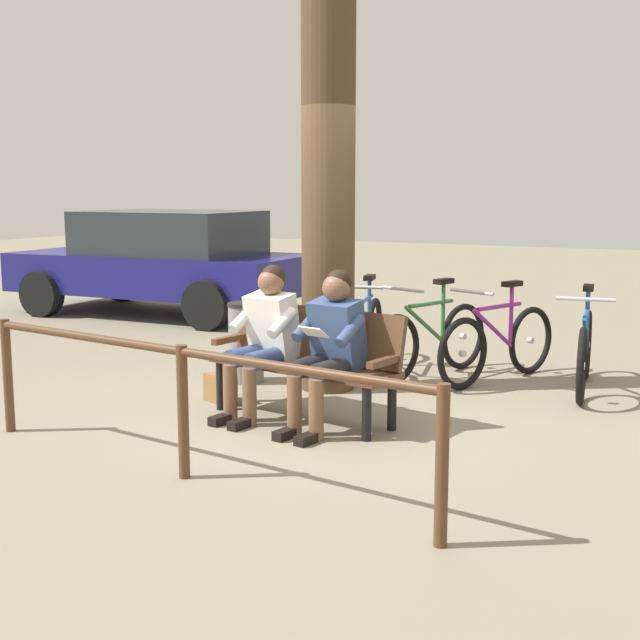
{
  "coord_description": "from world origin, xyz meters",
  "views": [
    {
      "loc": [
        -2.9,
        5.76,
        1.82
      ],
      "look_at": [
        0.21,
        -0.24,
        0.75
      ],
      "focal_mm": 47.8,
      "sensor_mm": 36.0,
      "label": 1
    }
  ],
  "objects": [
    {
      "name": "bicycle_orange",
      "position": [
        -0.15,
        -1.85,
        0.36
      ],
      "size": [
        0.67,
        1.61,
        0.94
      ],
      "rotation": [
        0.0,
        0.0,
        1.23
      ],
      "color": "black",
      "rests_on": "ground"
    },
    {
      "name": "tree_trunk",
      "position": [
        0.5,
        -0.97,
        1.89
      ],
      "size": [
        0.47,
        0.47,
        3.78
      ],
      "primitive_type": "cylinder",
      "color": "#4C3823",
      "rests_on": "ground"
    },
    {
      "name": "ground_plane",
      "position": [
        0.0,
        0.0,
        0.0
      ],
      "size": [
        40.0,
        40.0,
        0.0
      ],
      "primitive_type": "plane",
      "color": "gray"
    },
    {
      "name": "person_companion",
      "position": [
        0.53,
        0.09,
        0.66
      ],
      "size": [
        0.53,
        0.81,
        1.2
      ],
      "rotation": [
        0.0,
        0.0,
        -0.17
      ],
      "color": "white",
      "rests_on": "ground"
    },
    {
      "name": "handbag",
      "position": [
        1.08,
        -0.09,
        0.12
      ],
      "size": [
        0.33,
        0.23,
        0.24
      ],
      "primitive_type": "cube",
      "rotation": [
        0.0,
        0.0,
        -0.33
      ],
      "color": "olive",
      "rests_on": "ground"
    },
    {
      "name": "bicycle_black",
      "position": [
        -1.58,
        -1.93,
        0.36
      ],
      "size": [
        0.48,
        1.67,
        0.94
      ],
      "rotation": [
        0.0,
        0.0,
        1.71
      ],
      "color": "black",
      "rests_on": "ground"
    },
    {
      "name": "bench",
      "position": [
        0.19,
        -0.02,
        0.51
      ],
      "size": [
        1.66,
        0.74,
        0.87
      ],
      "rotation": [
        0.0,
        0.0,
        -0.17
      ],
      "color": "#51331E",
      "rests_on": "ground"
    },
    {
      "name": "bicycle_green",
      "position": [
        0.52,
        -1.83,
        0.36
      ],
      "size": [
        0.56,
        1.65,
        0.94
      ],
      "rotation": [
        0.0,
        0.0,
        1.81
      ],
      "color": "black",
      "rests_on": "ground"
    },
    {
      "name": "bicycle_blue",
      "position": [
        -0.79,
        -1.95,
        0.36
      ],
      "size": [
        0.72,
        1.58,
        0.94
      ],
      "rotation": [
        0.0,
        0.0,
        1.19
      ],
      "color": "black",
      "rests_on": "ground"
    },
    {
      "name": "person_reading",
      "position": [
        -0.1,
        0.19,
        0.66
      ],
      "size": [
        0.53,
        0.81,
        1.2
      ],
      "rotation": [
        0.0,
        0.0,
        -0.17
      ],
      "color": "#334772",
      "rests_on": "ground"
    },
    {
      "name": "parked_car",
      "position": [
        4.63,
        -3.92,
        0.77
      ],
      "size": [
        4.27,
        2.16,
        1.47
      ],
      "rotation": [
        0.0,
        0.0,
        0.04
      ],
      "color": "navy",
      "rests_on": "ground"
    },
    {
      "name": "railing_fence",
      "position": [
        0.22,
        1.59,
        0.61
      ],
      "size": [
        3.62,
        0.55,
        0.85
      ],
      "rotation": [
        0.0,
        0.0,
        -0.14
      ],
      "color": "#51331E",
      "rests_on": "ground"
    },
    {
      "name": "litter_bin",
      "position": [
        1.3,
        -0.85,
        0.38
      ],
      "size": [
        0.34,
        0.34,
        0.75
      ],
      "color": "slate",
      "rests_on": "ground"
    }
  ]
}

